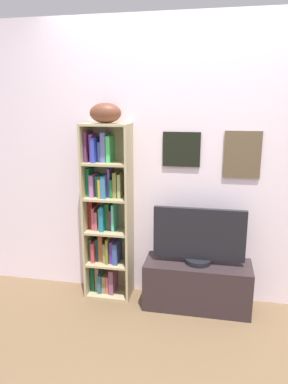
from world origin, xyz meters
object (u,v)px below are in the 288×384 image
bookshelf (106,215)px  tv_stand (197,285)px  football (105,113)px  television (199,237)px

bookshelf → tv_stand: (0.83, -0.08, -0.55)m
football → tv_stand: 1.65m
bookshelf → football: (0.03, -0.03, 0.89)m
football → television: (0.80, -0.05, -1.00)m
bookshelf → television: 0.84m
football → tv_stand: (0.80, -0.05, -1.44)m
football → bookshelf: bearing=131.9°
football → television: size_ratio=0.34×
bookshelf → football: 0.89m
television → football: bearing=176.2°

